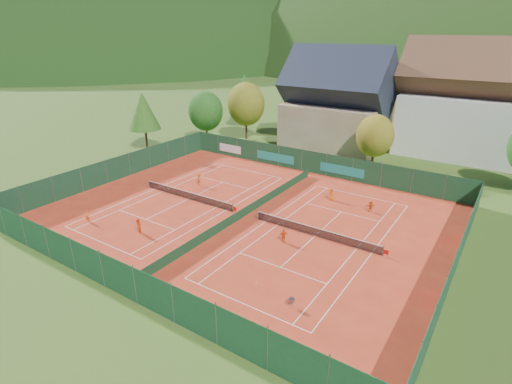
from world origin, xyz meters
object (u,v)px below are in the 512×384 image
(player_left_mid, at_px, (138,226))
(player_right_near, at_px, (283,236))
(player_left_far, at_px, (199,179))
(player_right_far_a, at_px, (331,194))
(chalet, at_px, (337,106))
(hotel_block_a, at_px, (475,108))
(player_right_far_b, at_px, (371,206))
(player_left_near, at_px, (88,216))
(ball_hopper, at_px, (292,300))

(player_left_mid, relative_size, player_right_near, 1.08)
(player_left_far, bearing_deg, player_right_near, -168.20)
(player_left_far, height_order, player_right_far_a, player_left_far)
(chalet, distance_m, hotel_block_a, 19.94)
(hotel_block_a, height_order, player_right_far_b, hotel_block_a)
(chalet, bearing_deg, player_right_far_b, -58.22)
(player_left_near, relative_size, player_right_far_a, 0.82)
(player_right_far_a, xyz_separation_m, player_right_far_b, (4.73, -0.57, -0.10))
(ball_hopper, bearing_deg, chalet, 109.35)
(chalet, relative_size, player_left_near, 13.59)
(ball_hopper, bearing_deg, player_right_far_a, 105.73)
(player_left_near, relative_size, player_right_far_b, 0.96)
(chalet, bearing_deg, player_right_far_a, -67.53)
(player_left_mid, bearing_deg, chalet, 118.62)
(ball_hopper, xyz_separation_m, player_left_far, (-20.98, 14.33, 0.20))
(player_left_near, xyz_separation_m, player_right_near, (18.56, 7.27, 0.09))
(player_left_near, height_order, player_right_far_b, player_right_far_b)
(player_right_far_b, bearing_deg, player_right_near, 27.77)
(chalet, height_order, player_right_near, chalet)
(player_left_near, xyz_separation_m, player_left_mid, (6.21, 1.14, 0.15))
(player_left_near, bearing_deg, chalet, 42.59)
(chalet, xyz_separation_m, player_right_far_b, (13.51, -21.80, -6.00))
(player_left_near, bearing_deg, player_right_far_b, 4.21)
(hotel_block_a, distance_m, player_left_near, 54.46)
(hotel_block_a, xyz_separation_m, player_right_near, (-9.91, -38.65, -6.70))
(player_right_near, bearing_deg, player_left_far, 105.46)
(player_left_mid, height_order, player_left_far, player_left_far)
(player_left_mid, relative_size, player_left_far, 0.98)
(ball_hopper, distance_m, player_left_far, 25.41)
(player_right_far_b, bearing_deg, player_left_near, -1.83)
(player_right_near, height_order, player_right_far_b, player_right_near)
(player_left_mid, relative_size, player_right_far_a, 1.02)
(chalet, distance_m, player_right_far_b, 26.34)
(ball_hopper, bearing_deg, hotel_block_a, 84.02)
(hotel_block_a, relative_size, player_left_far, 14.26)
(hotel_block_a, relative_size, player_right_far_b, 17.32)
(chalet, relative_size, ball_hopper, 20.25)
(player_left_near, relative_size, player_left_mid, 0.80)
(player_left_far, bearing_deg, player_left_mid, 140.13)
(player_left_near, height_order, player_right_near, player_right_near)
(chalet, relative_size, player_right_far_b, 12.99)
(chalet, height_order, player_left_mid, chalet)
(hotel_block_a, relative_size, player_right_near, 15.81)
(player_right_near, distance_m, player_right_far_b, 11.72)
(chalet, relative_size, player_right_far_a, 11.15)
(player_left_mid, distance_m, player_right_far_b, 23.88)
(ball_hopper, relative_size, player_left_near, 0.67)
(ball_hopper, height_order, player_right_far_a, player_right_far_a)
(chalet, relative_size, player_left_mid, 10.93)
(player_left_near, bearing_deg, hotel_block_a, 24.14)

